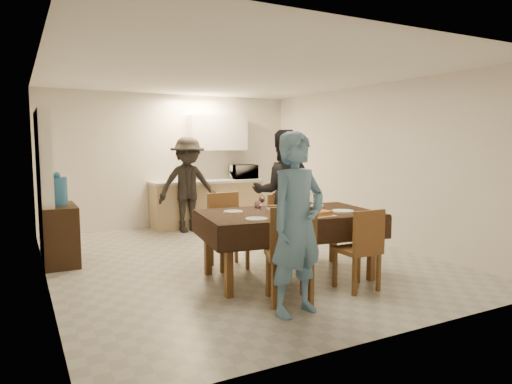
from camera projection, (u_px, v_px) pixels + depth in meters
floor at (238, 258)px, 6.56m from camera, size 5.00×6.00×0.02m
ceiling at (237, 74)px, 6.27m from camera, size 5.00×6.00×0.02m
wall_back at (172, 161)px, 9.05m from camera, size 5.00×0.02×2.60m
wall_front at (394, 186)px, 3.78m from camera, size 5.00×0.02×2.60m
wall_left at (42, 174)px, 5.25m from camera, size 0.02×6.00×2.60m
wall_right at (373, 164)px, 7.57m from camera, size 0.02×6.00×2.60m
stub_partition at (45, 186)px, 6.37m from camera, size 0.15×1.40×2.10m
kitchen_base_cabinet at (207, 204)px, 9.14m from camera, size 2.20×0.60×0.86m
kitchen_worktop at (207, 181)px, 9.09m from camera, size 2.24×0.64×0.05m
upper_cabinet at (218, 133)px, 9.25m from camera, size 1.20×0.34×0.70m
dining_table at (288, 215)px, 5.56m from camera, size 2.24×1.50×0.82m
chair_near_left at (294, 245)px, 4.62m from camera, size 0.61×0.62×0.56m
chair_near_right at (362, 241)px, 5.05m from camera, size 0.42×0.42×0.50m
chair_far_left at (232, 224)px, 5.95m from camera, size 0.46×0.46×0.53m
chair_far_right at (290, 222)px, 6.38m from camera, size 0.43×0.43×0.49m
console at (60, 235)px, 6.24m from camera, size 0.44×0.88×0.81m
water_jug at (57, 191)px, 6.17m from camera, size 0.25×0.25×0.38m
wine_bottle at (283, 199)px, 5.56m from camera, size 0.08×0.08×0.32m
water_pitcher at (314, 202)px, 5.66m from camera, size 0.14×0.14×0.22m
savoury_tart at (313, 213)px, 5.26m from camera, size 0.46×0.36×0.06m
salad_bowl at (301, 206)px, 5.85m from camera, size 0.18×0.18×0.07m
mushroom_dish at (273, 208)px, 5.78m from camera, size 0.18×0.18×0.03m
wine_glass_a at (258, 209)px, 5.07m from camera, size 0.09×0.09×0.20m
wine_glass_b at (314, 199)px, 6.02m from camera, size 0.09×0.09×0.21m
wine_glass_c at (262, 202)px, 5.72m from camera, size 0.08×0.08×0.18m
plate_near_left at (256, 219)px, 5.01m from camera, size 0.24×0.24×0.01m
plate_near_right at (343, 211)px, 5.57m from camera, size 0.26×0.26×0.02m
plate_far_left at (233, 211)px, 5.54m from camera, size 0.23×0.23×0.01m
plate_far_right at (314, 205)px, 6.10m from camera, size 0.24×0.24×0.01m
microwave at (244, 172)px, 9.46m from camera, size 0.52×0.35×0.29m
person_near at (297, 224)px, 4.37m from camera, size 0.71×0.54×1.77m
person_far at (282, 193)px, 6.72m from camera, size 1.09×0.98×1.84m
person_kitchen at (188, 185)px, 8.44m from camera, size 1.14×0.65×1.76m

